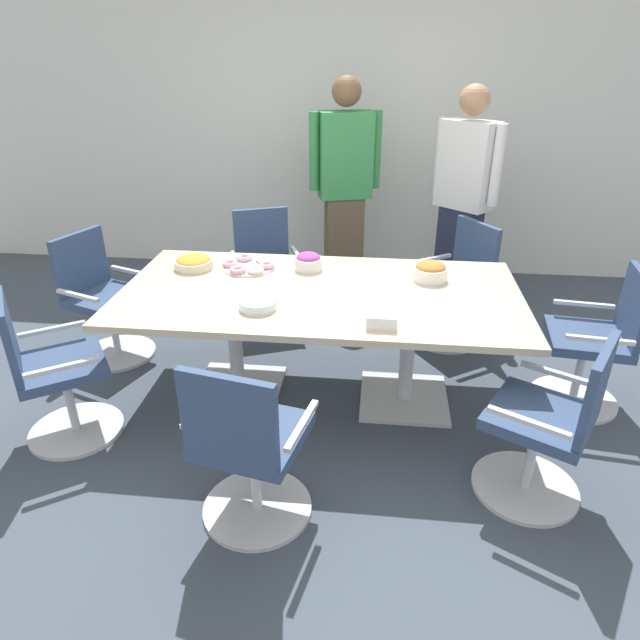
# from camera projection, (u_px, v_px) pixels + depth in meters

# --- Properties ---
(ground_plane) EXTENTS (10.00, 10.00, 0.01)m
(ground_plane) POSITION_uv_depth(u_px,v_px,m) (320.00, 395.00, 3.69)
(ground_plane) COLOR #3D4754
(back_wall) EXTENTS (8.00, 0.10, 2.80)m
(back_wall) POSITION_uv_depth(u_px,v_px,m) (348.00, 124.00, 5.19)
(back_wall) COLOR silver
(back_wall) RESTS_ON ground
(conference_table) EXTENTS (2.40, 1.20, 0.75)m
(conference_table) POSITION_uv_depth(u_px,v_px,m) (320.00, 309.00, 3.41)
(conference_table) COLOR #CCB793
(conference_table) RESTS_ON ground
(office_chair_0) EXTENTS (0.75, 0.75, 0.91)m
(office_chair_0) POSITION_uv_depth(u_px,v_px,m) (455.00, 289.00, 4.23)
(office_chair_0) COLOR silver
(office_chair_0) RESTS_ON ground
(office_chair_1) EXTENTS (0.70, 0.70, 0.91)m
(office_chair_1) POSITION_uv_depth(u_px,v_px,m) (266.00, 275.00, 4.49)
(office_chair_1) COLOR silver
(office_chair_1) RESTS_ON ground
(office_chair_2) EXTENTS (0.69, 0.69, 0.91)m
(office_chair_2) POSITION_uv_depth(u_px,v_px,m) (104.00, 304.00, 3.99)
(office_chair_2) COLOR silver
(office_chair_2) RESTS_ON ground
(office_chair_3) EXTENTS (0.75, 0.75, 0.91)m
(office_chair_3) POSITION_uv_depth(u_px,v_px,m) (53.00, 376.00, 3.13)
(office_chair_3) COLOR silver
(office_chair_3) RESTS_ON ground
(office_chair_4) EXTENTS (0.64, 0.64, 0.91)m
(office_chair_4) POSITION_uv_depth(u_px,v_px,m) (248.00, 452.00, 2.55)
(office_chair_4) COLOR silver
(office_chair_4) RESTS_ON ground
(office_chair_5) EXTENTS (0.73, 0.73, 0.91)m
(office_chair_5) POSITION_uv_depth(u_px,v_px,m) (549.00, 430.00, 2.70)
(office_chair_5) COLOR silver
(office_chair_5) RESTS_ON ground
(office_chair_6) EXTENTS (0.60, 0.60, 0.91)m
(office_chair_6) POSITION_uv_depth(u_px,v_px,m) (595.00, 347.00, 3.43)
(office_chair_6) COLOR silver
(office_chair_6) RESTS_ON ground
(person_standing_0) EXTENTS (0.61, 0.33, 1.86)m
(person_standing_0) POSITION_uv_depth(u_px,v_px,m) (345.00, 186.00, 4.78)
(person_standing_0) COLOR brown
(person_standing_0) RESTS_ON ground
(person_standing_1) EXTENTS (0.51, 0.46, 1.81)m
(person_standing_1) POSITION_uv_depth(u_px,v_px,m) (463.00, 197.00, 4.56)
(person_standing_1) COLOR #232842
(person_standing_1) RESTS_ON ground
(snack_bowl_candy_mix) EXTENTS (0.18, 0.18, 0.12)m
(snack_bowl_candy_mix) POSITION_uv_depth(u_px,v_px,m) (308.00, 261.00, 3.63)
(snack_bowl_candy_mix) COLOR white
(snack_bowl_candy_mix) RESTS_ON conference_table
(snack_bowl_chips_orange) EXTENTS (0.26, 0.26, 0.08)m
(snack_bowl_chips_orange) POSITION_uv_depth(u_px,v_px,m) (193.00, 262.00, 3.66)
(snack_bowl_chips_orange) COLOR beige
(snack_bowl_chips_orange) RESTS_ON conference_table
(snack_bowl_pretzels) EXTENTS (0.21, 0.21, 0.12)m
(snack_bowl_pretzels) POSITION_uv_depth(u_px,v_px,m) (430.00, 271.00, 3.47)
(snack_bowl_pretzels) COLOR white
(snack_bowl_pretzels) RESTS_ON conference_table
(donut_platter) EXTENTS (0.36, 0.35, 0.04)m
(donut_platter) POSITION_uv_depth(u_px,v_px,m) (249.00, 265.00, 3.67)
(donut_platter) COLOR white
(donut_platter) RESTS_ON conference_table
(plate_stack) EXTENTS (0.21, 0.21, 0.05)m
(plate_stack) POSITION_uv_depth(u_px,v_px,m) (258.00, 304.00, 3.11)
(plate_stack) COLOR white
(plate_stack) RESTS_ON conference_table
(napkin_pile) EXTENTS (0.16, 0.16, 0.07)m
(napkin_pile) POSITION_uv_depth(u_px,v_px,m) (381.00, 318.00, 2.93)
(napkin_pile) COLOR white
(napkin_pile) RESTS_ON conference_table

